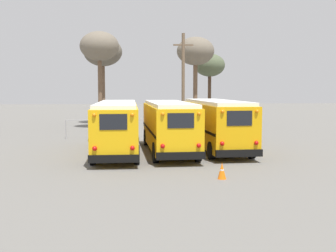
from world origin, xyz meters
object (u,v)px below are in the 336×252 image
Objects in this scene: bare_tree_3 at (210,66)px; bare_tree_0 at (103,52)px; bare_tree_2 at (195,52)px; school_bus_0 at (117,125)px; traffic_cone at (222,171)px; school_bus_1 at (169,125)px; utility_pole at (183,80)px; bare_tree_1 at (99,47)px; school_bus_2 at (216,123)px.

bare_tree_0 is at bearing -179.69° from bare_tree_3.
bare_tree_2 is at bearing -25.21° from bare_tree_0.
traffic_cone is at bearing -59.83° from school_bus_0.
school_bus_1 is at bearing -104.66° from bare_tree_2.
bare_tree_3 is at bearing 65.06° from school_bus_0.
bare_tree_2 reaches higher than school_bus_1.
utility_pole is 11.28m from bare_tree_0.
bare_tree_1 is at bearing -90.44° from bare_tree_0.
school_bus_1 is 1.09× the size of utility_pole.
bare_tree_3 is at bearing 72.42° from school_bus_1.
bare_tree_2 is at bearing -117.78° from bare_tree_3.
utility_pole reaches higher than traffic_cone.
bare_tree_0 is at bearing 111.30° from school_bus_2.
bare_tree_2 is (1.36, 15.81, 5.65)m from school_bus_2.
bare_tree_0 is 11.61m from bare_tree_3.
school_bus_2 is 8.62m from traffic_cone.
bare_tree_0 is at bearing 95.00° from school_bus_0.
utility_pole is 8.53m from bare_tree_1.
bare_tree_3 reaches higher than school_bus_1.
school_bus_2 reaches higher than school_bus_0.
school_bus_1 is at bearing -107.58° from bare_tree_3.
school_bus_2 reaches higher than school_bus_1.
bare_tree_1 is (-0.04, -5.38, 0.02)m from bare_tree_0.
traffic_cone is at bearing -78.90° from school_bus_1.
traffic_cone is at bearing -100.36° from bare_tree_3.
bare_tree_1 is at bearing -154.81° from bare_tree_3.
bare_tree_3 is at bearing 25.19° from bare_tree_1.
school_bus_1 is at bearing -77.06° from bare_tree_0.
bare_tree_1 reaches higher than bare_tree_2.
utility_pole is at bearing -115.94° from bare_tree_2.
bare_tree_1 is (-4.88, 15.68, 5.97)m from school_bus_1.
school_bus_1 is 1.03× the size of bare_tree_0.
school_bus_2 is 16.85m from bare_tree_2.
school_bus_1 is (3.02, -0.25, 0.01)m from school_bus_0.
traffic_cone is at bearing -100.50° from school_bus_2.
bare_tree_1 is 25.08m from traffic_cone.
school_bus_0 is 1.07× the size of school_bus_2.
school_bus_0 is 3.03m from school_bus_1.
bare_tree_3 reaches higher than traffic_cone.
bare_tree_2 is at bearing 85.10° from school_bus_2.
bare_tree_3 is 10.89× the size of traffic_cone.
school_bus_0 is at bearing -113.68° from utility_pole.
bare_tree_0 is (-4.84, 21.06, 5.95)m from school_bus_1.
utility_pole is 9.01m from bare_tree_3.
school_bus_0 is 1.20× the size of bare_tree_2.
school_bus_2 is 22.43m from bare_tree_0.
school_bus_2 is 14.17× the size of traffic_cone.
bare_tree_1 is 12.86m from bare_tree_3.
bare_tree_1 is (-7.90, 14.77, 5.96)m from school_bus_2.
bare_tree_0 is at bearing 102.46° from traffic_cone.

